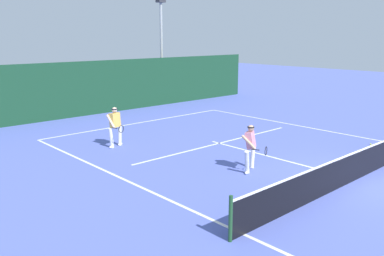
# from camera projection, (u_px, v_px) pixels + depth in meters

# --- Properties ---
(ground_plane) EXTENTS (80.00, 80.00, 0.00)m
(ground_plane) POSITION_uv_depth(u_px,v_px,m) (357.00, 179.00, 12.87)
(ground_plane) COLOR #5362BB
(court_line_baseline_far) EXTENTS (10.85, 0.10, 0.01)m
(court_line_baseline_far) POSITION_uv_depth(u_px,v_px,m) (141.00, 123.00, 21.29)
(court_line_baseline_far) COLOR white
(court_line_baseline_far) RESTS_ON ground_plane
(court_line_sideline_left) EXTENTS (0.10, 23.38, 0.01)m
(court_line_sideline_left) POSITION_uv_depth(u_px,v_px,m) (244.00, 234.00, 9.30)
(court_line_sideline_left) COLOR white
(court_line_sideline_left) RESTS_ON ground_plane
(court_line_service) EXTENTS (8.84, 0.10, 0.01)m
(court_line_service) POSITION_uv_depth(u_px,v_px,m) (219.00, 143.00, 17.19)
(court_line_service) COLOR white
(court_line_service) RESTS_ON ground_plane
(court_line_centre) EXTENTS (0.10, 6.40, 0.01)m
(court_line_centre) POSITION_uv_depth(u_px,v_px,m) (274.00, 157.00, 15.17)
(court_line_centre) COLOR white
(court_line_centre) RESTS_ON ground_plane
(tennis_net) EXTENTS (11.88, 0.09, 1.07)m
(tennis_net) POSITION_uv_depth(u_px,v_px,m) (358.00, 164.00, 12.76)
(tennis_net) COLOR #1E4723
(tennis_net) RESTS_ON ground_plane
(player_near) EXTENTS (0.95, 0.99, 1.58)m
(player_near) POSITION_uv_depth(u_px,v_px,m) (251.00, 146.00, 13.50)
(player_near) COLOR silver
(player_near) RESTS_ON ground_plane
(player_far) EXTENTS (0.77, 0.88, 1.63)m
(player_far) POSITION_uv_depth(u_px,v_px,m) (115.00, 125.00, 16.48)
(player_far) COLOR silver
(player_far) RESTS_ON ground_plane
(tennis_ball) EXTENTS (0.07, 0.07, 0.07)m
(tennis_ball) POSITION_uv_depth(u_px,v_px,m) (371.00, 144.00, 16.92)
(tennis_ball) COLOR #D1E033
(tennis_ball) RESTS_ON ground_plane
(back_fence_windscreen) EXTENTS (23.50, 0.12, 3.04)m
(back_fence_windscreen) POSITION_uv_depth(u_px,v_px,m) (103.00, 87.00, 23.61)
(back_fence_windscreen) COLOR #153D25
(back_fence_windscreen) RESTS_ON ground_plane
(light_pole) EXTENTS (0.55, 0.44, 6.96)m
(light_pole) POSITION_uv_depth(u_px,v_px,m) (161.00, 37.00, 27.91)
(light_pole) COLOR #9EA39E
(light_pole) RESTS_ON ground_plane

